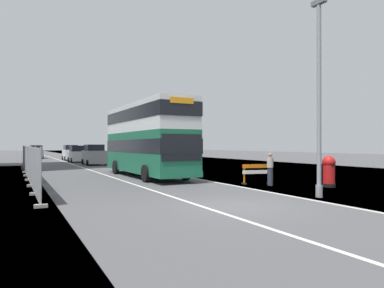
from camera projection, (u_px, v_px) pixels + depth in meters
The scene contains 11 objects.
ground at pixel (249, 205), 12.80m from camera, with size 140.00×280.00×0.10m.
double_decker_bus at pixel (146, 138), 23.95m from camera, with size 2.90×11.23×4.88m.
lamppost_foreground at pixel (319, 104), 14.44m from camera, with size 0.29×0.70×8.10m.
red_pillar_postbox at pixel (329, 170), 17.95m from camera, with size 0.66×0.66×1.60m.
roadworks_barrier at pixel (257, 172), 19.37m from camera, with size 1.69×0.81×1.08m.
construction_site_fence at pixel (28, 163), 22.63m from camera, with size 0.44×24.00×2.09m.
car_oncoming_near at pixel (94, 155), 38.10m from camera, with size 2.06×4.53×2.20m.
car_receding_mid at pixel (78, 154), 44.02m from camera, with size 2.10×4.01×2.08m.
car_receding_far at pixel (70, 153), 50.08m from camera, with size 1.95×4.38×2.15m.
car_far_side at pixel (36, 152), 56.00m from camera, with size 2.04×4.31×2.11m.
pedestrian_at_kerb at pixel (270, 169), 18.63m from camera, with size 0.34×0.34×1.72m.
Camera 1 is at (-7.00, -10.34, 2.14)m, focal length 33.04 mm.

